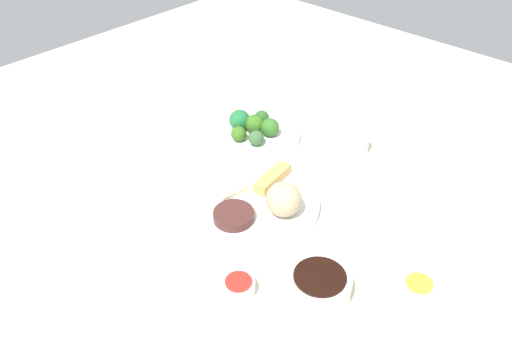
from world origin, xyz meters
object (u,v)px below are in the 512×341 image
(broccoli_plate, at_px, (255,134))
(soy_sauce_bowl, at_px, (319,285))
(sauce_ramekin_sweet_and_sour, at_px, (239,287))
(sauce_ramekin_hot_mustard, at_px, (418,289))
(main_plate, at_px, (254,203))
(teacup, at_px, (355,142))

(broccoli_plate, height_order, soy_sauce_bowl, soy_sauce_bowl)
(sauce_ramekin_sweet_and_sour, bearing_deg, sauce_ramekin_hot_mustard, 42.03)
(main_plate, distance_m, teacup, 0.33)
(main_plate, distance_m, sauce_ramekin_hot_mustard, 0.38)
(soy_sauce_bowl, xyz_separation_m, sauce_ramekin_hot_mustard, (0.13, 0.12, -0.01))
(broccoli_plate, relative_size, teacup, 3.76)
(broccoli_plate, bearing_deg, sauce_ramekin_hot_mustard, -17.85)
(broccoli_plate, xyz_separation_m, sauce_ramekin_sweet_and_sour, (0.33, -0.40, 0.01))
(soy_sauce_bowl, xyz_separation_m, teacup, (-0.21, 0.42, 0.00))
(main_plate, xyz_separation_m, sauce_ramekin_hot_mustard, (0.38, 0.02, 0.00))
(broccoli_plate, height_order, sauce_ramekin_hot_mustard, sauce_ramekin_hot_mustard)
(main_plate, height_order, soy_sauce_bowl, soy_sauce_bowl)
(soy_sauce_bowl, distance_m, sauce_ramekin_sweet_and_sour, 0.14)
(main_plate, xyz_separation_m, teacup, (0.04, 0.32, 0.02))
(soy_sauce_bowl, relative_size, teacup, 1.85)
(main_plate, xyz_separation_m, soy_sauce_bowl, (0.25, -0.10, 0.01))
(main_plate, height_order, sauce_ramekin_sweet_and_sour, sauce_ramekin_sweet_and_sour)
(teacup, bearing_deg, sauce_ramekin_sweet_and_sour, -78.67)
(broccoli_plate, relative_size, sauce_ramekin_hot_mustard, 3.94)
(sauce_ramekin_hot_mustard, bearing_deg, soy_sauce_bowl, -137.60)
(broccoli_plate, xyz_separation_m, teacup, (0.22, 0.12, 0.02))
(soy_sauce_bowl, bearing_deg, sauce_ramekin_hot_mustard, 42.40)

